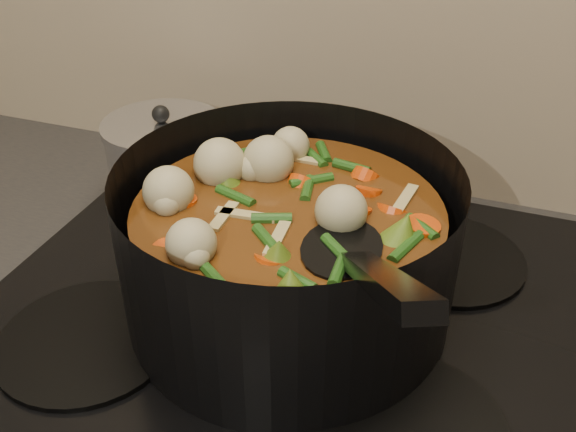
% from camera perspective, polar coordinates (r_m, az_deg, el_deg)
% --- Properties ---
extents(stovetop, '(0.62, 0.54, 0.03)m').
position_cam_1_polar(stovetop, '(0.71, -0.52, -7.79)').
color(stovetop, black).
rests_on(stovetop, counter).
extents(stockpot, '(0.40, 0.44, 0.25)m').
position_cam_1_polar(stockpot, '(0.65, 0.05, -2.99)').
color(stockpot, black).
rests_on(stockpot, stovetop).
extents(saucepan, '(0.16, 0.16, 0.13)m').
position_cam_1_polar(saucepan, '(0.87, -10.80, 5.06)').
color(saucepan, silver).
rests_on(saucepan, stovetop).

